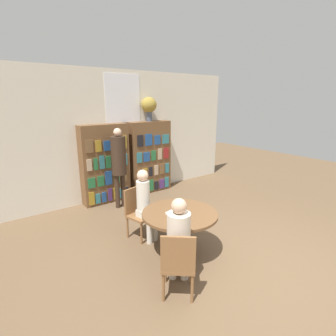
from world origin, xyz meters
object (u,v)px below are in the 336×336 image
at_px(bookshelf_right, 150,157).
at_px(librarian_standing, 119,160).
at_px(reading_table, 180,220).
at_px(seated_reader_right, 179,238).
at_px(chair_near_camera, 178,262).
at_px(seated_reader_left, 145,202).
at_px(flower_vase, 149,106).
at_px(chair_left_side, 138,210).
at_px(bookshelf_left, 105,164).

relative_size(bookshelf_right, librarian_standing, 1.03).
xyz_separation_m(reading_table, librarian_standing, (0.12, 2.22, 0.51)).
height_order(bookshelf_right, reading_table, bookshelf_right).
bearing_deg(reading_table, seated_reader_right, -130.36).
relative_size(chair_near_camera, seated_reader_right, 0.71).
height_order(chair_near_camera, seated_reader_left, seated_reader_left).
height_order(reading_table, librarian_standing, librarian_standing).
distance_m(flower_vase, chair_left_side, 2.90).
relative_size(reading_table, chair_near_camera, 1.31).
xyz_separation_m(flower_vase, chair_left_side, (-1.46, -1.85, -1.70)).
bearing_deg(bookshelf_left, chair_near_camera, -100.12).
relative_size(chair_near_camera, seated_reader_left, 0.71).
xyz_separation_m(flower_vase, seated_reader_left, (-1.41, -2.03, -1.50)).
relative_size(bookshelf_left, bookshelf_right, 1.00).
xyz_separation_m(bookshelf_right, reading_table, (-1.24, -2.72, -0.32)).
bearing_deg(seated_reader_left, chair_left_side, -90.00).
distance_m(bookshelf_left, seated_reader_right, 3.32).
bearing_deg(librarian_standing, chair_near_camera, -103.73).
relative_size(bookshelf_left, librarian_standing, 1.03).
height_order(bookshelf_left, seated_reader_left, bookshelf_left).
bearing_deg(seated_reader_right, flower_vase, 102.76).
xyz_separation_m(flower_vase, reading_table, (-1.24, -2.73, -1.60)).
xyz_separation_m(reading_table, seated_reader_left, (-0.17, 0.70, 0.10)).
relative_size(bookshelf_right, chair_near_camera, 2.07).
height_order(flower_vase, seated_reader_right, flower_vase).
bearing_deg(chair_left_side, flower_vase, -141.93).
bearing_deg(bookshelf_right, chair_near_camera, -118.17).
bearing_deg(librarian_standing, reading_table, -93.20).
height_order(bookshelf_left, chair_left_side, bookshelf_left).
relative_size(chair_near_camera, chair_left_side, 1.00).
distance_m(flower_vase, librarian_standing, 1.65).
bearing_deg(reading_table, bookshelf_left, 89.53).
bearing_deg(flower_vase, librarian_standing, -155.68).
height_order(bookshelf_left, seated_reader_right, bookshelf_left).
relative_size(bookshelf_right, reading_table, 1.59).
xyz_separation_m(bookshelf_right, chair_left_side, (-1.45, -1.84, -0.42)).
bearing_deg(flower_vase, chair_near_camera, -118.18).
distance_m(flower_vase, reading_table, 3.40).
xyz_separation_m(chair_near_camera, seated_reader_right, (0.11, 0.13, 0.22)).
bearing_deg(seated_reader_left, bookshelf_left, -109.06).
xyz_separation_m(flower_vase, seated_reader_right, (-1.72, -3.29, -1.48)).
xyz_separation_m(bookshelf_right, chair_near_camera, (-1.83, -3.41, -0.42)).
xyz_separation_m(seated_reader_right, librarian_standing, (0.60, 2.78, 0.38)).
distance_m(flower_vase, seated_reader_right, 3.99).
relative_size(flower_vase, chair_left_side, 0.67).
bearing_deg(chair_near_camera, seated_reader_left, 113.66).
distance_m(reading_table, seated_reader_left, 0.73).
relative_size(bookshelf_right, seated_reader_left, 1.47).
height_order(bookshelf_left, librarian_standing, bookshelf_left).
relative_size(flower_vase, seated_reader_right, 0.48).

